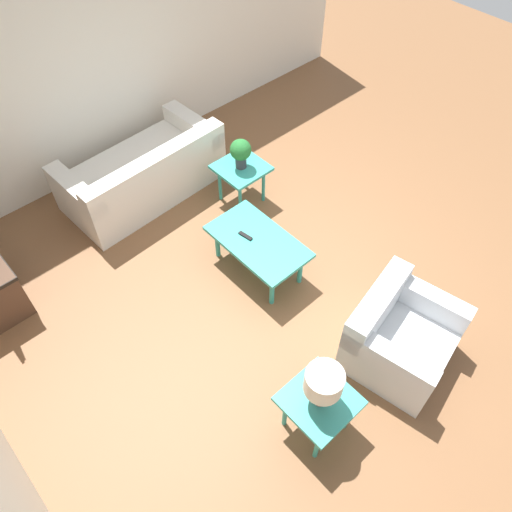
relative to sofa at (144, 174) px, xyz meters
name	(u,v)px	position (x,y,z in m)	size (l,w,h in m)	color
ground_plane	(296,281)	(-2.19, -0.38, -0.29)	(14.00, 14.00, 0.00)	brown
wall_right	(113,51)	(0.87, -0.38, 1.06)	(0.12, 7.20, 2.70)	silver
sofa	(144,174)	(0.00, 0.00, 0.00)	(1.02, 1.91, 0.75)	silver
armchair	(398,337)	(-3.41, -0.44, 0.01)	(0.99, 1.05, 0.76)	silver
coffee_table	(258,244)	(-1.79, -0.20, 0.11)	(1.05, 0.60, 0.45)	teal
side_table_plant	(241,172)	(-0.88, -0.78, 0.15)	(0.54, 0.54, 0.51)	teal
side_table_lamp	(319,404)	(-3.39, 0.61, 0.15)	(0.54, 0.54, 0.51)	teal
potted_plant	(241,151)	(-0.88, -0.78, 0.44)	(0.24, 0.24, 0.36)	#333338
table_lamp	(324,383)	(-3.39, 0.61, 0.51)	(0.30, 0.30, 0.42)	red
remote_control	(245,236)	(-1.67, -0.14, 0.17)	(0.16, 0.06, 0.02)	black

